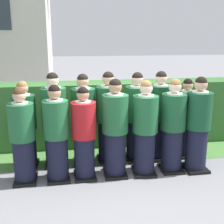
% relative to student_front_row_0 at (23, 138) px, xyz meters
% --- Properties ---
extents(ground_plane, '(60.00, 60.00, 0.00)m').
position_rel_student_front_row_0_xyz_m(ground_plane, '(1.50, 0.01, -0.75)').
color(ground_plane, slate).
extents(student_front_row_0, '(0.41, 0.50, 1.58)m').
position_rel_student_front_row_0_xyz_m(student_front_row_0, '(0.00, 0.00, 0.00)').
color(student_front_row_0, black).
rests_on(student_front_row_0, ground).
extents(student_front_row_1, '(0.42, 0.52, 1.61)m').
position_rel_student_front_row_0_xyz_m(student_front_row_1, '(0.54, -0.01, 0.02)').
color(student_front_row_1, black).
rests_on(student_front_row_1, ground).
extents(student_in_red_blazer, '(0.41, 0.46, 1.57)m').
position_rel_student_front_row_0_xyz_m(student_in_red_blazer, '(0.98, -0.01, -0.01)').
color(student_in_red_blazer, black).
rests_on(student_in_red_blazer, ground).
extents(student_front_row_3, '(0.44, 0.49, 1.68)m').
position_rel_student_front_row_0_xyz_m(student_front_row_3, '(1.51, 0.01, 0.05)').
color(student_front_row_3, black).
rests_on(student_front_row_3, ground).
extents(student_front_row_4, '(0.43, 0.53, 1.65)m').
position_rel_student_front_row_0_xyz_m(student_front_row_4, '(2.02, -0.01, 0.03)').
color(student_front_row_4, black).
rests_on(student_front_row_4, ground).
extents(student_front_row_5, '(0.43, 0.49, 1.65)m').
position_rel_student_front_row_0_xyz_m(student_front_row_5, '(2.54, 0.05, 0.04)').
color(student_front_row_5, black).
rests_on(student_front_row_5, ground).
extents(student_front_row_6, '(0.44, 0.49, 1.69)m').
position_rel_student_front_row_0_xyz_m(student_front_row_6, '(2.98, -0.01, 0.05)').
color(student_front_row_6, black).
rests_on(student_front_row_6, ground).
extents(student_rear_row_0, '(0.42, 0.47, 1.60)m').
position_rel_student_front_row_0_xyz_m(student_rear_row_0, '(-0.03, 0.59, 0.01)').
color(student_rear_row_0, black).
rests_on(student_rear_row_0, ground).
extents(student_rear_row_1, '(0.45, 0.52, 1.73)m').
position_rel_student_front_row_0_xyz_m(student_rear_row_1, '(0.49, 0.58, 0.08)').
color(student_rear_row_1, black).
rests_on(student_rear_row_1, ground).
extents(student_rear_row_2, '(0.44, 0.54, 1.70)m').
position_rel_student_front_row_0_xyz_m(student_rear_row_2, '(1.02, 0.61, 0.06)').
color(student_rear_row_2, black).
rests_on(student_rear_row_2, ground).
extents(student_rear_row_3, '(0.45, 0.51, 1.73)m').
position_rel_student_front_row_0_xyz_m(student_rear_row_3, '(1.48, 0.61, 0.07)').
color(student_rear_row_3, black).
rests_on(student_rear_row_3, ground).
extents(student_rear_row_4, '(0.44, 0.54, 1.71)m').
position_rel_student_front_row_0_xyz_m(student_rear_row_4, '(2.02, 0.60, 0.06)').
color(student_rear_row_4, black).
rests_on(student_rear_row_4, ground).
extents(student_rear_row_5, '(0.45, 0.54, 1.72)m').
position_rel_student_front_row_0_xyz_m(student_rear_row_5, '(2.47, 0.60, 0.07)').
color(student_rear_row_5, black).
rests_on(student_rear_row_5, ground).
extents(student_rear_row_6, '(0.41, 0.46, 1.56)m').
position_rel_student_front_row_0_xyz_m(student_rear_row_6, '(3.02, 0.63, -0.01)').
color(student_rear_row_6, black).
rests_on(student_rear_row_6, ground).
extents(hedge, '(8.71, 0.70, 1.37)m').
position_rel_student_front_row_0_xyz_m(hedge, '(1.50, 1.64, -0.06)').
color(hedge, '#33662D').
rests_on(hedge, ground).
extents(lawn_strip, '(8.71, 0.90, 0.01)m').
position_rel_student_front_row_0_xyz_m(lawn_strip, '(1.50, 0.84, -0.75)').
color(lawn_strip, '#477A38').
rests_on(lawn_strip, ground).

